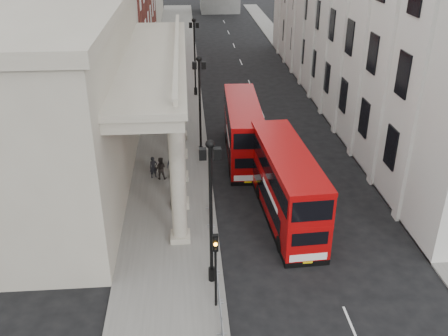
# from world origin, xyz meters

# --- Properties ---
(ground) EXTENTS (260.00, 260.00, 0.00)m
(ground) POSITION_xyz_m (0.00, 0.00, 0.00)
(ground) COLOR black
(ground) RESTS_ON ground
(sidewalk_west) EXTENTS (6.00, 140.00, 0.12)m
(sidewalk_west) POSITION_xyz_m (-3.00, 30.00, 0.06)
(sidewalk_west) COLOR slate
(sidewalk_west) RESTS_ON ground
(sidewalk_east) EXTENTS (3.00, 140.00, 0.12)m
(sidewalk_east) POSITION_xyz_m (13.50, 30.00, 0.06)
(sidewalk_east) COLOR slate
(sidewalk_east) RESTS_ON ground
(kerb) EXTENTS (0.20, 140.00, 0.14)m
(kerb) POSITION_xyz_m (-0.05, 30.00, 0.07)
(kerb) COLOR slate
(kerb) RESTS_ON ground
(portico_building) EXTENTS (9.00, 28.00, 12.00)m
(portico_building) POSITION_xyz_m (-10.50, 18.00, 6.00)
(portico_building) COLOR #A39B89
(portico_building) RESTS_ON ground
(lamp_post_south) EXTENTS (1.05, 0.44, 8.32)m
(lamp_post_south) POSITION_xyz_m (-0.60, 4.00, 4.91)
(lamp_post_south) COLOR black
(lamp_post_south) RESTS_ON sidewalk_west
(lamp_post_mid) EXTENTS (1.05, 0.44, 8.32)m
(lamp_post_mid) POSITION_xyz_m (-0.60, 20.00, 4.91)
(lamp_post_mid) COLOR black
(lamp_post_mid) RESTS_ON sidewalk_west
(lamp_post_north) EXTENTS (1.05, 0.44, 8.32)m
(lamp_post_north) POSITION_xyz_m (-0.60, 36.00, 4.91)
(lamp_post_north) COLOR black
(lamp_post_north) RESTS_ON sidewalk_west
(traffic_light) EXTENTS (0.28, 0.33, 4.30)m
(traffic_light) POSITION_xyz_m (-0.50, 1.98, 3.11)
(traffic_light) COLOR black
(traffic_light) RESTS_ON sidewalk_west
(crowd_barriers) EXTENTS (0.50, 18.75, 1.10)m
(crowd_barriers) POSITION_xyz_m (-0.35, 2.23, 0.67)
(crowd_barriers) COLOR gray
(crowd_barriers) RESTS_ON sidewalk_west
(bus_near) EXTENTS (3.26, 11.09, 4.73)m
(bus_near) POSITION_xyz_m (4.59, 10.29, 2.47)
(bus_near) COLOR #A30708
(bus_near) RESTS_ON ground
(bus_far) EXTENTS (2.90, 10.68, 4.58)m
(bus_far) POSITION_xyz_m (2.86, 19.94, 2.39)
(bus_far) COLOR #9C0708
(bus_far) RESTS_ON ground
(pedestrian_a) EXTENTS (0.71, 0.59, 1.67)m
(pedestrian_a) POSITION_xyz_m (-4.31, 16.37, 0.96)
(pedestrian_a) COLOR black
(pedestrian_a) RESTS_ON sidewalk_west
(pedestrian_b) EXTENTS (0.92, 0.75, 1.76)m
(pedestrian_b) POSITION_xyz_m (-3.77, 16.10, 1.00)
(pedestrian_b) COLOR black
(pedestrian_b) RESTS_ON sidewalk_west
(pedestrian_c) EXTENTS (1.00, 0.76, 1.83)m
(pedestrian_c) POSITION_xyz_m (-2.85, 16.67, 1.04)
(pedestrian_c) COLOR black
(pedestrian_c) RESTS_ON sidewalk_west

